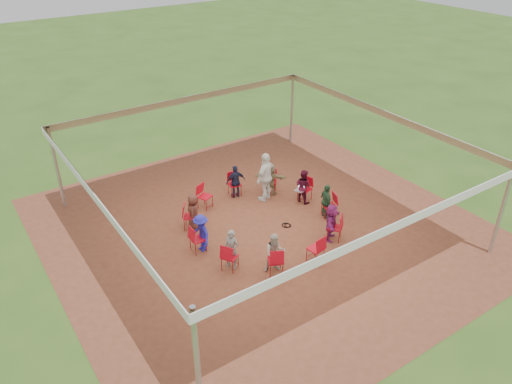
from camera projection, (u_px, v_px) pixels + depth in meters
ground at (262, 228)px, 16.41m from camera, size 80.00×80.00×0.00m
dirt_patch at (262, 228)px, 16.41m from camera, size 13.00×13.00×0.00m
tent at (263, 163)px, 15.22m from camera, size 10.33×10.33×3.00m
chair_0 at (305, 189)px, 17.73m from camera, size 0.54×0.52×0.90m
chair_1 at (271, 182)px, 18.20m from camera, size 0.61×0.61×0.90m
chair_2 at (235, 184)px, 18.03m from camera, size 0.48×0.50×0.90m
chair_3 at (205, 197)px, 17.27m from camera, size 0.56×0.57×0.90m
chair_4 at (190, 216)px, 16.17m from camera, size 0.60×0.59×0.90m
chair_5 at (198, 239)px, 15.08m from camera, size 0.45×0.43×0.90m
chair_6 at (230, 257)px, 14.33m from camera, size 0.60×0.59×0.90m
chair_7 at (276, 260)px, 14.17m from camera, size 0.57×0.58×0.90m
chair_8 at (316, 249)px, 14.65m from camera, size 0.47×0.49×0.90m
chair_9 at (335, 227)px, 15.62m from camera, size 0.60×0.61×0.90m
chair_10 at (329, 205)px, 16.77m from camera, size 0.55×0.53×0.90m
person_seated_0 at (303, 186)px, 17.56m from camera, size 0.50×0.68×1.24m
person_seated_1 at (270, 179)px, 18.01m from camera, size 1.15×1.09×1.24m
person_seated_2 at (236, 182)px, 17.85m from camera, size 0.78×0.48×1.24m
person_seated_3 at (194, 212)px, 16.08m from camera, size 0.62×0.69×1.24m
person_seated_4 at (201, 233)px, 15.04m from camera, size 0.41×0.81×1.24m
person_seated_5 at (232, 249)px, 14.33m from camera, size 0.49×0.54×1.24m
person_seated_6 at (275, 253)px, 14.19m from camera, size 0.70×0.58×1.24m
person_seated_7 at (331, 222)px, 15.56m from camera, size 1.16×1.07×1.24m
person_seated_8 at (326, 201)px, 16.65m from camera, size 0.57×0.81×1.24m
standing_person at (266, 177)px, 17.55m from camera, size 1.19×0.89×1.82m
cable_coil at (287, 225)px, 16.50m from camera, size 0.37×0.37×0.03m
laptop at (300, 189)px, 17.47m from camera, size 0.33×0.38×0.22m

